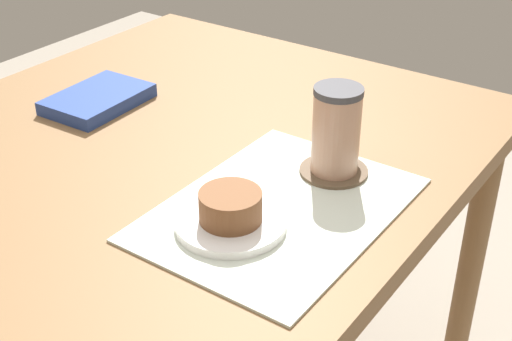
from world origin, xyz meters
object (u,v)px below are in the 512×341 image
at_px(coffee_mug, 337,129).
at_px(small_book, 98,99).
at_px(dining_table, 170,189).
at_px(pastry, 230,206).
at_px(pastry_plate, 231,223).

distance_m(coffee_mug, small_book, 0.47).
relative_size(dining_table, coffee_mug, 7.81).
relative_size(pastry, small_book, 0.46).
bearing_deg(pastry, pastry_plate, 0.00).
bearing_deg(dining_table, pastry_plate, -119.88).
distance_m(pastry, small_book, 0.46).
bearing_deg(pastry_plate, dining_table, 60.12).
bearing_deg(dining_table, small_book, 77.89).
height_order(dining_table, pastry, pastry).
bearing_deg(pastry_plate, small_book, 67.94).
height_order(coffee_mug, small_book, coffee_mug).
height_order(pastry_plate, pastry, pastry).
xyz_separation_m(coffee_mug, small_book, (-0.03, 0.47, -0.06)).
bearing_deg(pastry, dining_table, 60.12).
xyz_separation_m(pastry, coffee_mug, (0.21, -0.04, 0.04)).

